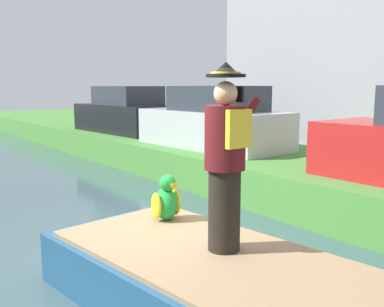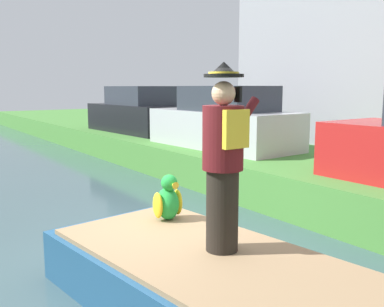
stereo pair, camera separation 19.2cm
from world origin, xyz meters
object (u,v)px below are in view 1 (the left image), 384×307
person_pirate (226,159)px  parked_car_silver (213,122)px  parrot_plush (166,200)px  parked_car_dark (125,113)px  boat (230,291)px

person_pirate → parked_car_silver: size_ratio=0.45×
person_pirate → parked_car_silver: bearing=62.1°
parrot_plush → parked_car_dark: parked_car_dark is taller
parrot_plush → parked_car_silver: size_ratio=0.14×
boat → parked_car_dark: 10.75m
parked_car_silver → person_pirate: bearing=-128.8°
boat → person_pirate: (0.14, 0.24, 1.23)m
parked_car_silver → parked_car_dark: (0.00, 4.51, 0.00)m
parrot_plush → person_pirate: bearing=-93.8°
person_pirate → parked_car_dark: 10.43m
boat → parrot_plush: (0.21, 1.40, 0.55)m
person_pirate → parked_car_dark: size_ratio=0.45×
person_pirate → parrot_plush: (0.08, 1.16, -0.68)m
person_pirate → parrot_plush: 1.35m
boat → parked_car_dark: parked_car_dark is taller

